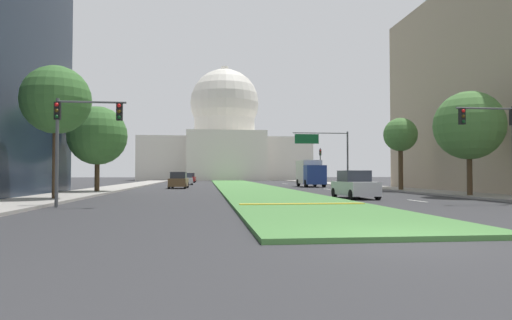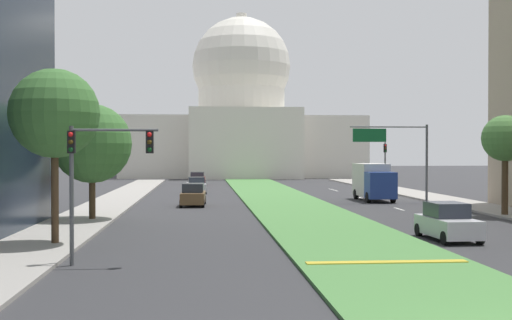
{
  "view_description": "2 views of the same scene",
  "coord_description": "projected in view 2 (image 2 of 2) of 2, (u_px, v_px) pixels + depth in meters",
  "views": [
    {
      "loc": [
        -4.61,
        -10.0,
        1.61
      ],
      "look_at": [
        2.59,
        53.66,
        3.54
      ],
      "focal_mm": 31.34,
      "sensor_mm": 36.0,
      "label": 1
    },
    {
      "loc": [
        -6.83,
        -12.65,
        4.24
      ],
      "look_at": [
        -0.73,
        60.63,
        3.31
      ],
      "focal_mm": 45.98,
      "sensor_mm": 36.0,
      "label": 2
    }
  ],
  "objects": [
    {
      "name": "sedan_far_horizon",
      "position": [
        197.0,
        179.0,
        82.27
      ],
      "size": [
        2.04,
        4.32,
        1.69
      ],
      "color": "maroon",
      "rests_on": "ground_plane"
    },
    {
      "name": "sedan_midblock",
      "position": [
        193.0,
        195.0,
        51.2
      ],
      "size": [
        2.02,
        4.46,
        1.77
      ],
      "color": "brown",
      "rests_on": "ground_plane"
    },
    {
      "name": "capitol_building",
      "position": [
        242.0,
        116.0,
        111.46
      ],
      "size": [
        39.85,
        22.8,
        27.88
      ],
      "color": "silver",
      "rests_on": "ground_plane"
    },
    {
      "name": "grass_median",
      "position": [
        279.0,
        199.0,
        57.76
      ],
      "size": [
        6.71,
        89.4,
        0.14
      ],
      "primitive_type": "cube",
      "color": "#4C8442",
      "rests_on": "ground_plane"
    },
    {
      "name": "street_tree_right_mid",
      "position": [
        505.0,
        139.0,
        42.59
      ],
      "size": [
        3.02,
        3.02,
        6.63
      ],
      "color": "#4C3823",
      "rests_on": "ground_plane"
    },
    {
      "name": "street_tree_left_near",
      "position": [
        55.0,
        114.0,
        29.34
      ],
      "size": [
        4.02,
        4.02,
        7.97
      ],
      "color": "#4C3823",
      "rests_on": "ground_plane"
    },
    {
      "name": "ground_plane",
      "position": [
        273.0,
        196.0,
        62.71
      ],
      "size": [
        260.0,
        260.0,
        0.0
      ],
      "primitive_type": "plane",
      "color": "#333335"
    },
    {
      "name": "sidewalk_left",
      "position": [
        109.0,
        204.0,
        51.64
      ],
      "size": [
        4.0,
        89.4,
        0.15
      ],
      "primitive_type": "cube",
      "color": "#9E9991",
      "rests_on": "ground_plane"
    },
    {
      "name": "overhead_guide_sign",
      "position": [
        397.0,
        146.0,
        54.18
      ],
      "size": [
        6.59,
        0.2,
        6.5
      ],
      "color": "#515456",
      "rests_on": "ground_plane"
    },
    {
      "name": "box_truck_delivery",
      "position": [
        373.0,
        181.0,
        56.62
      ],
      "size": [
        2.4,
        6.4,
        3.2
      ],
      "color": "navy",
      "rests_on": "ground_plane"
    },
    {
      "name": "sidewalk_right",
      "position": [
        457.0,
        202.0,
        53.99
      ],
      "size": [
        4.0,
        89.4,
        0.15
      ],
      "primitive_type": "cube",
      "color": "#9E9991",
      "rests_on": "ground_plane"
    },
    {
      "name": "median_curb_nose",
      "position": [
        387.0,
        262.0,
        24.2
      ],
      "size": [
        6.04,
        0.5,
        0.04
      ],
      "primitive_type": "cube",
      "color": "gold",
      "rests_on": "grass_median"
    },
    {
      "name": "street_tree_left_mid",
      "position": [
        92.0,
        144.0,
        39.92
      ],
      "size": [
        4.83,
        4.83,
        7.15
      ],
      "color": "#4C3823",
      "rests_on": "ground_plane"
    },
    {
      "name": "traffic_light_far_right",
      "position": [
        385.0,
        161.0,
        66.03
      ],
      "size": [
        0.28,
        0.35,
        5.2
      ],
      "color": "#515456",
      "rests_on": "ground_plane"
    },
    {
      "name": "lane_dashes_right",
      "position": [
        381.0,
        204.0,
        53.36
      ],
      "size": [
        0.16,
        47.58,
        0.01
      ],
      "color": "silver",
      "rests_on": "ground_plane"
    },
    {
      "name": "sedan_distant",
      "position": [
        196.0,
        186.0,
        66.84
      ],
      "size": [
        2.11,
        4.39,
        1.66
      ],
      "color": "silver",
      "rests_on": "ground_plane"
    },
    {
      "name": "sedan_lead_stopped",
      "position": [
        447.0,
        223.0,
        31.4
      ],
      "size": [
        2.02,
        4.23,
        1.8
      ],
      "color": "#BCBCC1",
      "rests_on": "ground_plane"
    },
    {
      "name": "traffic_light_near_left",
      "position": [
        95.0,
        164.0,
        24.36
      ],
      "size": [
        3.34,
        0.35,
        5.2
      ],
      "color": "#515456",
      "rests_on": "ground_plane"
    }
  ]
}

